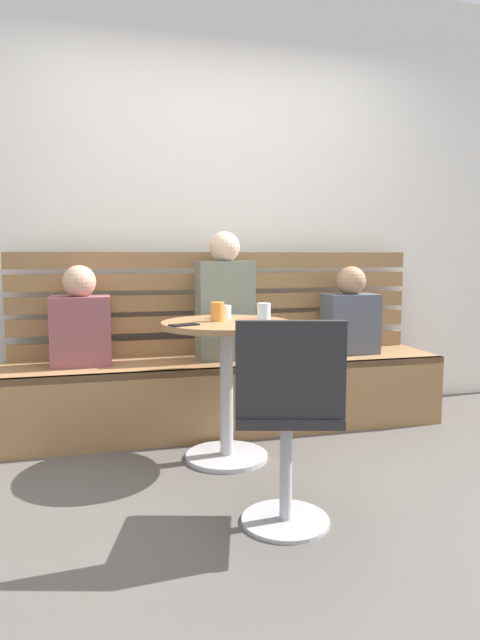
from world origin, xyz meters
TOP-DOWN VIEW (x-y plane):
  - ground at (0.00, 0.00)m, footprint 8.00×8.00m
  - back_wall at (0.00, 1.64)m, footprint 5.20×0.10m
  - booth_bench at (0.00, 1.20)m, footprint 2.70×0.52m
  - booth_backrest at (0.00, 1.44)m, footprint 2.65×0.04m
  - cafe_table at (-0.13, 0.69)m, footprint 0.68×0.68m
  - white_chair at (-0.07, -0.12)m, footprint 0.49×0.49m
  - person_adult at (-0.02, 1.24)m, footprint 0.34×0.22m
  - person_child_left at (0.83, 1.22)m, footprint 0.34×0.22m
  - person_child_middle at (-0.88, 1.24)m, footprint 0.34×0.22m
  - cup_tumbler_orange at (-0.17, 0.72)m, footprint 0.07×0.07m
  - cup_water_clear at (0.02, 0.50)m, footprint 0.07×0.07m
  - cup_ceramic_white at (-0.11, 0.85)m, footprint 0.08×0.08m
  - plate_small at (0.03, 0.64)m, footprint 0.17×0.17m
  - phone_on_table at (-0.37, 0.58)m, footprint 0.16×0.12m

SIDE VIEW (x-z plane):
  - ground at x=0.00m, z-range 0.00..0.00m
  - booth_bench at x=0.00m, z-range 0.00..0.44m
  - white_chair at x=-0.07m, z-range 0.04..0.89m
  - cafe_table at x=-0.13m, z-range 0.15..0.89m
  - person_child_left at x=0.83m, z-range 0.40..0.98m
  - person_child_middle at x=-0.88m, z-range 0.40..0.99m
  - phone_on_table at x=-0.37m, z-range 0.74..0.75m
  - plate_small at x=0.03m, z-range 0.74..0.75m
  - cup_ceramic_white at x=-0.11m, z-range 0.74..0.81m
  - booth_backrest at x=0.00m, z-range 0.44..1.11m
  - cup_tumbler_orange at x=-0.17m, z-range 0.74..0.84m
  - cup_water_clear at x=0.02m, z-range 0.74..0.85m
  - person_adult at x=-0.02m, z-range 0.40..1.19m
  - back_wall at x=0.00m, z-range 0.00..2.90m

